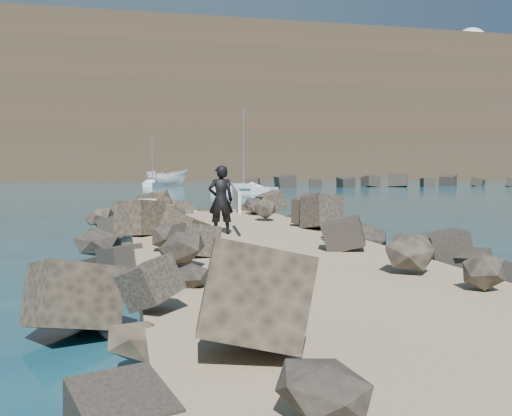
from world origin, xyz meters
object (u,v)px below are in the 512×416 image
object	(u,v)px
surfer_with_board	(223,200)
radome	(471,50)
surfboard_resting	(147,213)
boat_imported	(167,178)

from	to	relation	value
surfer_with_board	radome	size ratio (longest dim) A/B	0.14
surfboard_resting	radome	distance (m)	196.31
boat_imported	radome	size ratio (longest dim) A/B	0.33
surfboard_resting	radome	size ratio (longest dim) A/B	0.14
surfboard_resting	boat_imported	bearing A→B (deg)	87.57
boat_imported	radome	bearing A→B (deg)	-38.72
radome	boat_imported	bearing A→B (deg)	-139.88
radome	surfboard_resting	bearing A→B (deg)	-126.36
surfboard_resting	surfer_with_board	distance (m)	3.32
surfer_with_board	radome	bearing A→B (deg)	54.58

